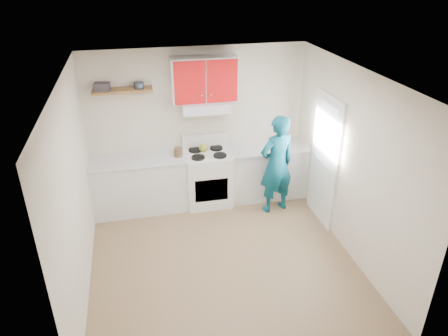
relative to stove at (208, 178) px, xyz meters
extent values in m
plane|color=brown|center=(-0.10, -1.57, -0.46)|extent=(3.80, 3.80, 0.00)
cube|color=white|center=(-0.10, -1.57, 2.14)|extent=(3.60, 3.80, 0.04)
cube|color=beige|center=(-0.10, 0.32, 0.84)|extent=(3.60, 0.04, 2.60)
cube|color=beige|center=(-0.10, -3.47, 0.84)|extent=(3.60, 0.04, 2.60)
cube|color=beige|center=(-1.90, -1.57, 0.84)|extent=(0.04, 3.80, 2.60)
cube|color=beige|center=(1.70, -1.57, 0.84)|extent=(0.04, 3.80, 2.60)
cube|color=white|center=(1.68, -0.88, 0.56)|extent=(0.05, 0.85, 2.05)
cube|color=white|center=(1.65, -0.88, 0.99)|extent=(0.01, 0.55, 0.95)
cube|color=silver|center=(-1.14, 0.02, -0.01)|extent=(1.52, 0.60, 0.90)
cube|color=silver|center=(1.04, 0.02, -0.01)|extent=(1.32, 0.60, 0.90)
cube|color=white|center=(0.00, 0.00, 0.00)|extent=(0.76, 0.65, 0.92)
cube|color=silver|center=(0.00, 0.10, 1.24)|extent=(0.76, 0.44, 0.15)
cube|color=#B20F11|center=(0.00, 0.16, 1.66)|extent=(1.02, 0.33, 0.70)
cube|color=brown|center=(-1.25, 0.18, 1.56)|extent=(0.90, 0.30, 0.04)
cube|color=#3D363C|center=(-1.54, 0.17, 1.64)|extent=(0.25, 0.20, 0.12)
cylinder|color=#333D4C|center=(-1.00, 0.16, 1.62)|extent=(0.20, 0.20, 0.09)
ellipsoid|color=olive|center=(-0.05, 0.10, 0.53)|extent=(0.21, 0.21, 0.14)
cylinder|color=brown|center=(-0.48, 0.00, 0.52)|extent=(0.16, 0.16, 0.17)
cube|color=olive|center=(0.81, -0.01, 0.45)|extent=(0.34, 0.26, 0.02)
cube|color=red|center=(1.52, 0.03, 0.44)|extent=(0.35, 0.31, 0.01)
imported|color=#0A4F61|center=(1.04, -0.48, 0.37)|extent=(0.69, 0.53, 1.67)
camera|label=1|loc=(-1.11, -6.16, 3.35)|focal=33.49mm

